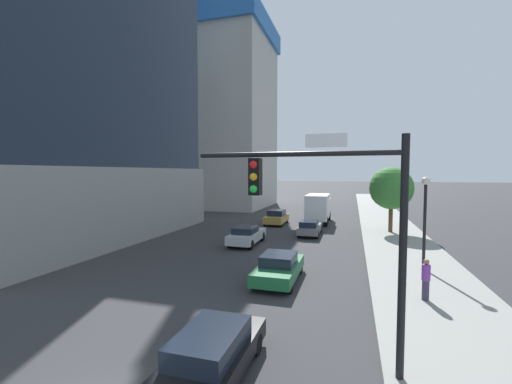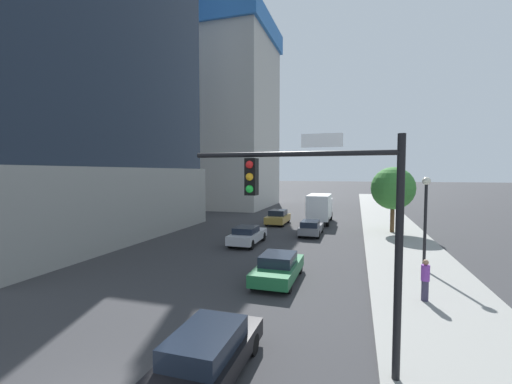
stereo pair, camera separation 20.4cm
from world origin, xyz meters
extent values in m
cube|color=gray|center=(8.98, 20.00, 0.07)|extent=(5.27, 120.00, 0.15)
cube|color=gray|center=(-19.86, 16.44, 2.93)|extent=(18.93, 22.80, 5.86)
cube|color=#B2AFA8|center=(-14.85, 44.50, 14.57)|extent=(14.65, 15.25, 29.13)
cube|color=#2D6BB7|center=(-14.85, 44.50, 27.63)|extent=(15.53, 16.17, 3.00)
cube|color=gold|center=(-10.46, 39.92, 18.00)|extent=(0.90, 0.90, 36.00)
cylinder|color=black|center=(6.75, 3.35, 3.31)|extent=(0.20, 0.20, 6.32)
cylinder|color=black|center=(3.95, 3.35, 6.00)|extent=(5.60, 0.14, 0.14)
cube|color=black|center=(2.82, 3.35, 5.38)|extent=(0.32, 0.36, 1.05)
sphere|color=red|center=(2.82, 3.16, 5.72)|extent=(0.22, 0.22, 0.22)
sphere|color=orange|center=(2.82, 3.16, 5.38)|extent=(0.22, 0.22, 0.22)
sphere|color=green|center=(2.82, 3.16, 5.04)|extent=(0.22, 0.22, 0.22)
cube|color=white|center=(4.79, 3.35, 6.35)|extent=(1.10, 0.04, 0.36)
cylinder|color=black|center=(9.31, 14.16, 2.50)|extent=(0.16, 0.16, 4.70)
sphere|color=silver|center=(9.31, 14.16, 5.03)|extent=(0.44, 0.44, 0.44)
cylinder|color=brown|center=(8.82, 25.99, 1.41)|extent=(0.36, 0.36, 2.52)
sphere|color=#387F33|center=(8.82, 25.99, 4.09)|extent=(3.78, 3.78, 3.78)
cube|color=#AD8938|center=(-2.21, 28.24, 0.61)|extent=(1.93, 4.22, 0.68)
cube|color=#19212D|center=(-2.21, 28.31, 1.24)|extent=(1.63, 2.06, 0.57)
cylinder|color=black|center=(-3.06, 29.67, 0.32)|extent=(0.22, 0.64, 0.64)
cylinder|color=black|center=(-1.35, 29.67, 0.32)|extent=(0.22, 0.64, 0.64)
cylinder|color=black|center=(-3.06, 26.80, 0.32)|extent=(0.22, 0.64, 0.64)
cylinder|color=black|center=(-1.35, 26.80, 0.32)|extent=(0.22, 0.64, 0.64)
cube|color=slate|center=(1.98, 23.26, 0.60)|extent=(1.71, 4.39, 0.60)
cube|color=#19212D|center=(1.98, 22.37, 1.14)|extent=(1.43, 2.06, 0.48)
cylinder|color=black|center=(1.23, 24.75, 0.35)|extent=(0.22, 0.69, 0.69)
cylinder|color=black|center=(2.73, 24.75, 0.35)|extent=(0.22, 0.69, 0.69)
cylinder|color=black|center=(1.23, 21.77, 0.35)|extent=(0.22, 0.69, 0.69)
cylinder|color=black|center=(2.73, 21.77, 0.35)|extent=(0.22, 0.69, 0.69)
cube|color=#1E6638|center=(1.98, 10.46, 0.58)|extent=(1.90, 4.53, 0.60)
cube|color=#19212D|center=(1.98, 10.40, 1.14)|extent=(1.60, 2.00, 0.52)
cylinder|color=black|center=(1.14, 11.99, 0.34)|extent=(0.22, 0.67, 0.67)
cylinder|color=black|center=(2.81, 11.99, 0.34)|extent=(0.22, 0.67, 0.67)
cylinder|color=black|center=(1.14, 8.92, 0.34)|extent=(0.22, 0.67, 0.67)
cylinder|color=black|center=(2.81, 8.92, 0.34)|extent=(0.22, 0.67, 0.67)
cube|color=black|center=(1.98, 2.00, 0.55)|extent=(1.81, 4.77, 0.56)
cube|color=#19212D|center=(1.98, 2.03, 1.10)|extent=(1.52, 2.46, 0.54)
cylinder|color=black|center=(1.18, 3.62, 0.32)|extent=(0.22, 0.64, 0.64)
cylinder|color=black|center=(2.77, 3.62, 0.32)|extent=(0.22, 0.64, 0.64)
cube|color=#B7B7BC|center=(-2.21, 18.11, 0.63)|extent=(1.83, 4.58, 0.65)
cube|color=#19212D|center=(-2.21, 17.75, 1.18)|extent=(1.54, 2.10, 0.46)
cylinder|color=black|center=(-3.01, 19.67, 0.35)|extent=(0.22, 0.71, 0.71)
cylinder|color=black|center=(-1.40, 19.67, 0.35)|extent=(0.22, 0.71, 0.71)
cylinder|color=black|center=(-3.01, 16.56, 0.35)|extent=(0.22, 0.71, 0.71)
cylinder|color=black|center=(-1.40, 16.56, 0.35)|extent=(0.22, 0.71, 0.71)
cube|color=silver|center=(1.98, 32.88, 1.55)|extent=(2.21, 1.86, 1.90)
cube|color=white|center=(1.98, 29.49, 1.87)|extent=(2.21, 4.63, 2.55)
cylinder|color=black|center=(1.00, 32.88, 0.50)|extent=(0.30, 1.00, 1.00)
cylinder|color=black|center=(2.95, 32.88, 0.50)|extent=(0.30, 1.00, 1.00)
cylinder|color=black|center=(1.00, 28.33, 0.50)|extent=(0.30, 1.00, 1.00)
cylinder|color=black|center=(2.95, 28.33, 0.50)|extent=(0.30, 1.00, 1.00)
cylinder|color=#38334C|center=(8.50, 9.34, 0.58)|extent=(0.28, 0.28, 0.85)
cylinder|color=purple|center=(8.50, 9.34, 1.33)|extent=(0.34, 0.34, 0.66)
sphere|color=#997051|center=(8.50, 9.34, 1.77)|extent=(0.23, 0.23, 0.23)
camera|label=1|loc=(5.49, -5.68, 5.51)|focal=23.20mm
camera|label=2|loc=(5.68, -5.62, 5.51)|focal=23.20mm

